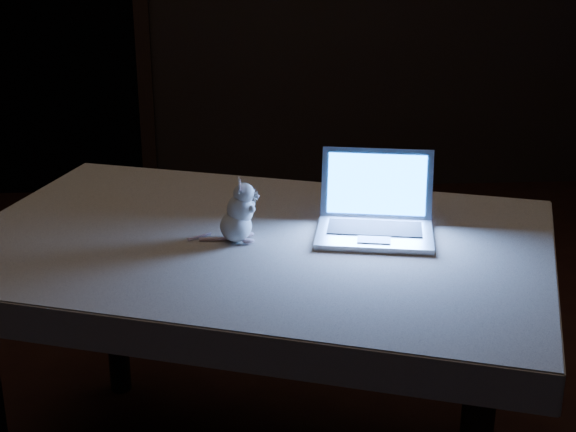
{
  "coord_description": "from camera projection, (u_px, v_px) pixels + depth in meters",
  "views": [
    {
      "loc": [
        -0.11,
        -2.13,
        1.53
      ],
      "look_at": [
        0.01,
        -0.2,
        0.81
      ],
      "focal_mm": 52.0,
      "sensor_mm": 36.0,
      "label": 1
    }
  ],
  "objects": [
    {
      "name": "plush_mouse",
      "position": [
        236.0,
        211.0,
        2.06
      ],
      "size": [
        0.14,
        0.14,
        0.16
      ],
      "primitive_type": null,
      "rotation": [
        0.0,
        0.0,
        -0.22
      ],
      "color": "silver",
      "rests_on": "tablecloth"
    },
    {
      "name": "table",
      "position": [
        256.0,
        367.0,
        2.24
      ],
      "size": [
        1.59,
        1.28,
        0.74
      ],
      "primitive_type": null,
      "rotation": [
        0.0,
        0.0,
        -0.33
      ],
      "color": "black",
      "rests_on": "floor"
    },
    {
      "name": "doorway",
      "position": [
        48.0,
        2.0,
        4.44
      ],
      "size": [
        1.06,
        0.36,
        2.13
      ],
      "primitive_type": null,
      "color": "black",
      "rests_on": "back_wall"
    },
    {
      "name": "tablecloth",
      "position": [
        273.0,
        255.0,
        2.12
      ],
      "size": [
        1.73,
        1.48,
        0.09
      ],
      "primitive_type": null,
      "rotation": [
        0.0,
        0.0,
        -0.41
      ],
      "color": "beige",
      "rests_on": "table"
    },
    {
      "name": "laptop",
      "position": [
        376.0,
        201.0,
        2.08
      ],
      "size": [
        0.33,
        0.31,
        0.2
      ],
      "primitive_type": null,
      "rotation": [
        0.0,
        0.0,
        -0.18
      ],
      "color": "silver",
      "rests_on": "tablecloth"
    }
  ]
}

